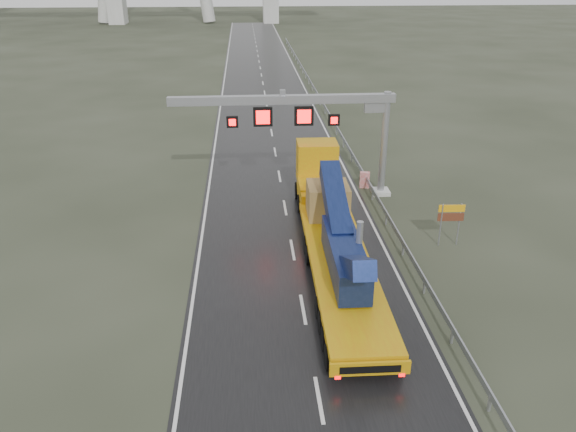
{
  "coord_description": "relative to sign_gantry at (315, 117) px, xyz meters",
  "views": [
    {
      "loc": [
        -2.39,
        -18.1,
        14.96
      ],
      "look_at": [
        -0.43,
        7.67,
        3.2
      ],
      "focal_mm": 35.0,
      "sensor_mm": 36.0,
      "label": 1
    }
  ],
  "objects": [
    {
      "name": "ground",
      "position": [
        -2.1,
        -17.99,
        -5.61
      ],
      "size": [
        400.0,
        400.0,
        0.0
      ],
      "primitive_type": "plane",
      "color": "#2C3122",
      "rests_on": "ground"
    },
    {
      "name": "road",
      "position": [
        -2.1,
        22.01,
        -5.6
      ],
      "size": [
        11.0,
        200.0,
        0.02
      ],
      "primitive_type": "cube",
      "color": "black",
      "rests_on": "ground"
    },
    {
      "name": "sign_gantry",
      "position": [
        0.0,
        0.0,
        0.0
      ],
      "size": [
        14.9,
        1.2,
        7.42
      ],
      "color": "#B9BAB4",
      "rests_on": "ground"
    },
    {
      "name": "heavy_haul_truck",
      "position": [
        0.08,
        -7.53,
        -3.76
      ],
      "size": [
        3.31,
        20.47,
        4.79
      ],
      "rotation": [
        0.0,
        0.0,
        -0.02
      ],
      "color": "#C87A0B",
      "rests_on": "ground"
    },
    {
      "name": "striped_barrier",
      "position": [
        3.9,
        1.29,
        -5.03
      ],
      "size": [
        0.75,
        0.5,
        1.17
      ],
      "primitive_type": "cube",
      "rotation": [
        0.0,
        0.0,
        -0.2
      ],
      "color": "red",
      "rests_on": "ground"
    },
    {
      "name": "exit_sign_pair",
      "position": [
        6.9,
        -7.99,
        -3.82
      ],
      "size": [
        1.49,
        0.13,
        2.56
      ],
      "rotation": [
        0.0,
        0.0,
        -0.04
      ],
      "color": "#9A9CA3",
      "rests_on": "ground"
    },
    {
      "name": "guardrail",
      "position": [
        4.0,
        12.01,
        -4.91
      ],
      "size": [
        0.2,
        140.0,
        1.4
      ],
      "primitive_type": null,
      "color": "gray",
      "rests_on": "ground"
    }
  ]
}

